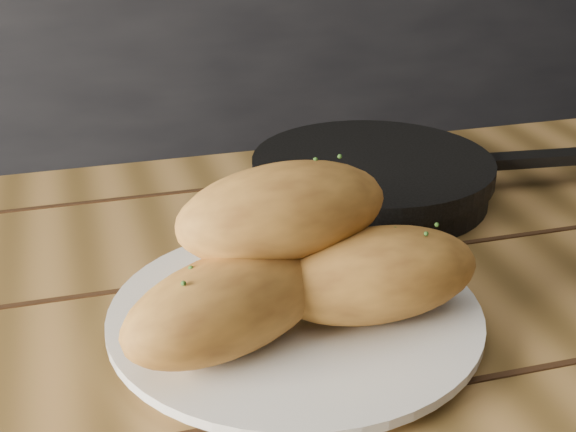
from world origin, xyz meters
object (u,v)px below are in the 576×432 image
object	(u,v)px
table	(401,414)
skillet	(374,177)
plate	(295,318)
bread_rolls	(289,256)

from	to	relation	value
table	skillet	size ratio (longest dim) A/B	3.61
plate	bread_rolls	world-z (taller)	bread_rolls
bread_rolls	plate	bearing A→B (deg)	30.96
table	plate	size ratio (longest dim) A/B	4.82
plate	bread_rolls	bearing A→B (deg)	-149.04
bread_rolls	skillet	size ratio (longest dim) A/B	0.74
plate	skillet	xyz separation A→B (m)	(0.16, 0.23, 0.01)
skillet	plate	bearing A→B (deg)	-124.67
plate	bread_rolls	distance (m)	0.06
table	bread_rolls	bearing A→B (deg)	-179.72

